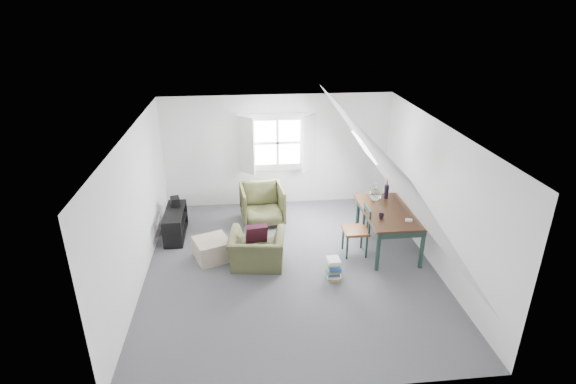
{
  "coord_description": "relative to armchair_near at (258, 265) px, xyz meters",
  "views": [
    {
      "loc": [
        -0.75,
        -6.71,
        4.37
      ],
      "look_at": [
        0.01,
        0.6,
        1.18
      ],
      "focal_mm": 28.0,
      "sensor_mm": 36.0,
      "label": 1
    }
  ],
  "objects": [
    {
      "name": "wall_right",
      "position": [
        3.08,
        -0.12,
        1.25
      ],
      "size": [
        0.0,
        5.5,
        5.5
      ],
      "primitive_type": "plane",
      "rotation": [
        1.57,
        0.0,
        -1.57
      ],
      "color": "white",
      "rests_on": "ground"
    },
    {
      "name": "cup",
      "position": [
        2.2,
        0.03,
        0.79
      ],
      "size": [
        0.13,
        0.13,
        0.09
      ],
      "primitive_type": "imported",
      "rotation": [
        0.0,
        0.0,
        0.31
      ],
      "color": "black",
      "rests_on": "dining_table"
    },
    {
      "name": "vase_twigs",
      "position": [
        2.55,
        0.88,
        0.94
      ],
      "size": [
        0.09,
        0.1,
        0.68
      ],
      "rotation": [
        0.0,
        0.0,
        0.32
      ],
      "color": "black",
      "rests_on": "dining_table"
    },
    {
      "name": "floor",
      "position": [
        0.58,
        -0.12,
        0.0
      ],
      "size": [
        5.5,
        5.5,
        0.0
      ],
      "primitive_type": "plane",
      "color": "#515156",
      "rests_on": "ground"
    },
    {
      "name": "slope_right",
      "position": [
        2.13,
        -0.12,
        1.78
      ],
      "size": [
        3.19,
        5.5,
        4.48
      ],
      "primitive_type": "plane",
      "rotation": [
        0.0,
        -2.19,
        0.0
      ],
      "color": "white",
      "rests_on": "wall_right"
    },
    {
      "name": "dining_chair_near",
      "position": [
        1.84,
        0.22,
        0.49
      ],
      "size": [
        0.44,
        0.44,
        0.94
      ],
      "rotation": [
        0.0,
        0.0,
        -1.36
      ],
      "color": "brown",
      "rests_on": "floor"
    },
    {
      "name": "demijohn",
      "position": [
        2.3,
        0.78,
        0.93
      ],
      "size": [
        0.24,
        0.24,
        0.34
      ],
      "rotation": [
        0.0,
        0.0,
        -0.26
      ],
      "color": "silver",
      "rests_on": "dining_table"
    },
    {
      "name": "wall_back",
      "position": [
        0.58,
        2.63,
        1.25
      ],
      "size": [
        5.0,
        0.0,
        5.0
      ],
      "primitive_type": "plane",
      "rotation": [
        1.57,
        0.0,
        0.0
      ],
      "color": "white",
      "rests_on": "ground"
    },
    {
      "name": "skylight",
      "position": [
        2.13,
        1.18,
        1.75
      ],
      "size": [
        0.35,
        0.75,
        0.47
      ],
      "primitive_type": "cube",
      "rotation": [
        0.0,
        0.95,
        0.0
      ],
      "color": "white",
      "rests_on": "slope_right"
    },
    {
      "name": "dormer_window",
      "position": [
        0.58,
        2.55,
        1.45
      ],
      "size": [
        1.71,
        0.35,
        1.3
      ],
      "color": "white",
      "rests_on": "wall_back"
    },
    {
      "name": "dining_chair_far",
      "position": [
        2.44,
        1.2,
        0.42
      ],
      "size": [
        0.38,
        0.38,
        0.81
      ],
      "rotation": [
        0.0,
        0.0,
        3.49
      ],
      "color": "brown",
      "rests_on": "floor"
    },
    {
      "name": "electronics_box",
      "position": [
        -1.57,
        1.5,
        0.63
      ],
      "size": [
        0.22,
        0.26,
        0.18
      ],
      "primitive_type": "cube",
      "rotation": [
        0.0,
        0.0,
        0.26
      ],
      "color": "black",
      "rests_on": "media_shelf"
    },
    {
      "name": "slope_left",
      "position": [
        -0.97,
        -0.12,
        1.78
      ],
      "size": [
        3.19,
        5.5,
        4.48
      ],
      "primitive_type": "plane",
      "rotation": [
        0.0,
        2.19,
        0.0
      ],
      "color": "white",
      "rests_on": "wall_left"
    },
    {
      "name": "ottoman",
      "position": [
        -0.8,
        0.3,
        0.19
      ],
      "size": [
        0.75,
        0.75,
        0.39
      ],
      "primitive_type": "cube",
      "rotation": [
        0.0,
        0.0,
        0.38
      ],
      "color": "tan",
      "rests_on": "floor"
    },
    {
      "name": "wall_left",
      "position": [
        -1.92,
        -0.12,
        1.25
      ],
      "size": [
        0.0,
        5.5,
        5.5
      ],
      "primitive_type": "plane",
      "rotation": [
        1.57,
        0.0,
        1.57
      ],
      "color": "white",
      "rests_on": "ground"
    },
    {
      "name": "paper_box",
      "position": [
        2.65,
        -0.12,
        0.81
      ],
      "size": [
        0.13,
        0.1,
        0.04
      ],
      "primitive_type": "cube",
      "rotation": [
        0.0,
        0.0,
        -0.21
      ],
      "color": "white",
      "rests_on": "dining_table"
    },
    {
      "name": "ceiling",
      "position": [
        0.58,
        -0.12,
        2.5
      ],
      "size": [
        5.5,
        5.5,
        0.0
      ],
      "primitive_type": "plane",
      "rotation": [
        3.14,
        0.0,
        0.0
      ],
      "color": "white",
      "rests_on": "wall_back"
    },
    {
      "name": "armchair_far",
      "position": [
        0.18,
        1.67,
        0.0
      ],
      "size": [
        0.94,
        0.97,
        0.81
      ],
      "primitive_type": "imported",
      "rotation": [
        0.0,
        0.0,
        0.1
      ],
      "color": "#454829",
      "rests_on": "floor"
    },
    {
      "name": "dining_table",
      "position": [
        2.45,
        0.33,
        0.69
      ],
      "size": [
        0.95,
        1.58,
        0.79
      ],
      "rotation": [
        0.0,
        0.0,
        0.05
      ],
      "color": "#321A0C",
      "rests_on": "floor"
    },
    {
      "name": "media_shelf",
      "position": [
        -1.57,
        1.21,
        0.25
      ],
      "size": [
        0.36,
        1.07,
        0.55
      ],
      "rotation": [
        0.0,
        0.0,
        0.07
      ],
      "color": "black",
      "rests_on": "floor"
    },
    {
      "name": "magazine_stack",
      "position": [
        1.27,
        -0.53,
        0.18
      ],
      "size": [
        0.27,
        0.32,
        0.36
      ],
      "rotation": [
        0.0,
        0.0,
        -0.14
      ],
      "color": "#B29933",
      "rests_on": "floor"
    },
    {
      "name": "armchair_near",
      "position": [
        0.0,
        0.0,
        0.0
      ],
      "size": [
        1.05,
        0.95,
        0.62
      ],
      "primitive_type": "imported",
      "rotation": [
        0.0,
        0.0,
        3.01
      ],
      "color": "#454829",
      "rests_on": "floor"
    },
    {
      "name": "wall_front",
      "position": [
        0.58,
        -2.87,
        1.25
      ],
      "size": [
        5.0,
        0.0,
        5.0
      ],
      "primitive_type": "plane",
      "rotation": [
        -1.57,
        0.0,
        0.0
      ],
      "color": "white",
      "rests_on": "ground"
    },
    {
      "name": "throw_pillow",
      "position": [
        -0.0,
        0.15,
        0.54
      ],
      "size": [
        0.41,
        0.27,
        0.39
      ],
      "primitive_type": "cube",
      "rotation": [
        0.31,
        0.0,
        0.13
      ],
      "color": "#380F20",
      "rests_on": "armchair_near"
    }
  ]
}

